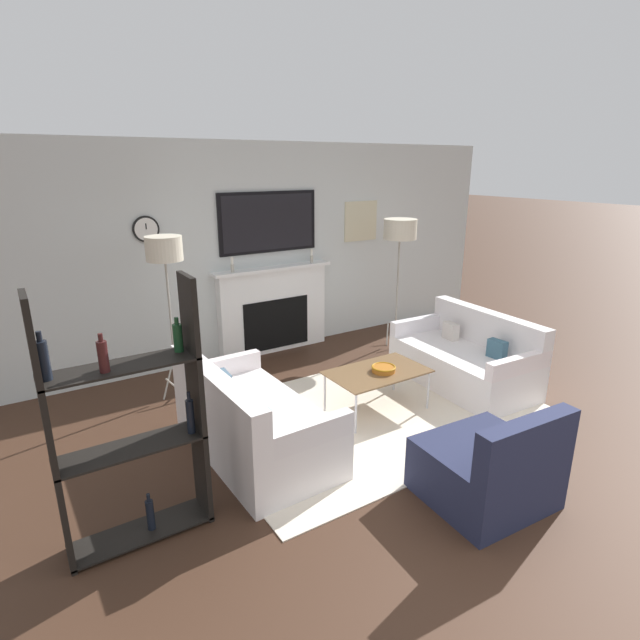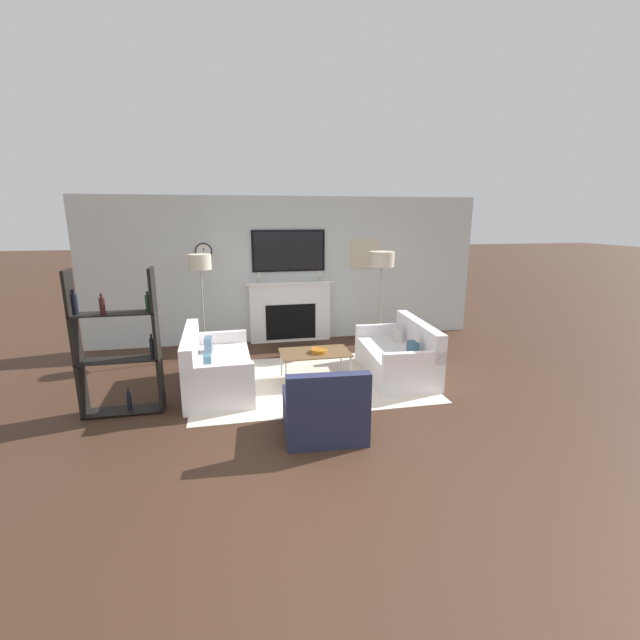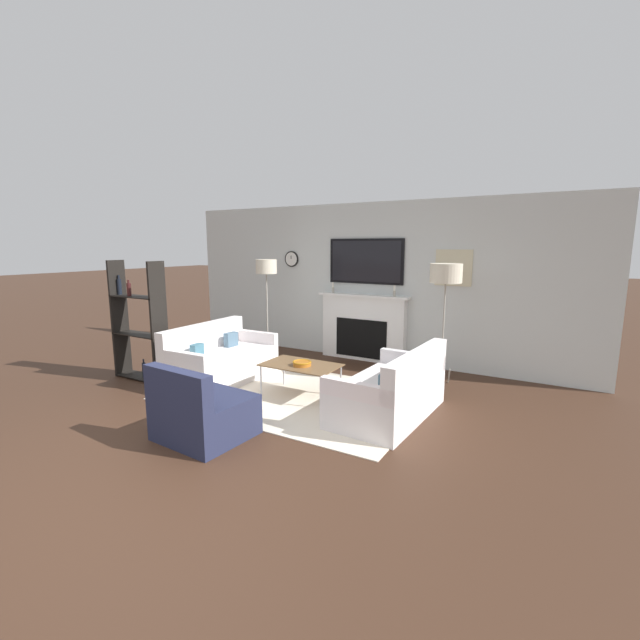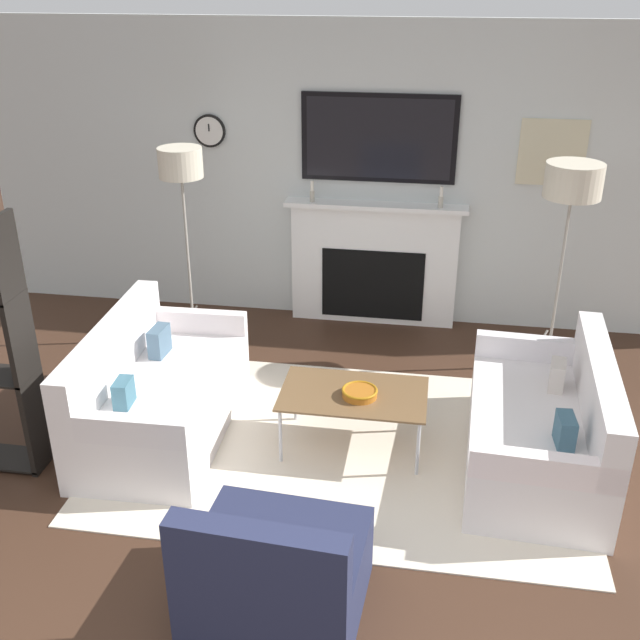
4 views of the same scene
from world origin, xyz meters
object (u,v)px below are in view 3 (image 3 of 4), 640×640
object	(u,v)px
floor_lamp_right	(446,275)
floor_lamp_left	(266,268)
decorative_bowl	(302,363)
couch_left	(220,361)
armchair	(202,413)
coffee_table	(301,366)
couch_right	(391,392)
shelf_unit	(139,324)

from	to	relation	value
floor_lamp_right	floor_lamp_left	bearing A→B (deg)	180.00
decorative_bowl	floor_lamp_left	bearing A→B (deg)	138.64
couch_left	armchair	size ratio (longest dim) A/B	1.84
coffee_table	floor_lamp_right	size ratio (longest dim) A/B	0.57
couch_left	floor_lamp_left	xyz separation A→B (m)	(-0.21, 1.45, 1.30)
couch_right	coffee_table	world-z (taller)	couch_right
couch_left	coffee_table	size ratio (longest dim) A/B	1.67
couch_left	coffee_table	bearing A→B (deg)	0.97
coffee_table	shelf_unit	bearing A→B (deg)	-167.38
armchair	coffee_table	xyz separation A→B (m)	(0.20, 1.57, 0.14)
decorative_bowl	floor_lamp_left	xyz separation A→B (m)	(-1.67, 1.47, 1.12)
couch_left	shelf_unit	distance (m)	1.32
couch_left	coffee_table	distance (m)	1.42
shelf_unit	couch_left	bearing A→B (deg)	26.43
floor_lamp_right	shelf_unit	world-z (taller)	shelf_unit
couch_left	floor_lamp_left	distance (m)	1.96
couch_right	shelf_unit	size ratio (longest dim) A/B	0.93
decorative_bowl	floor_lamp_right	world-z (taller)	floor_lamp_right
armchair	floor_lamp_left	bearing A→B (deg)	115.29
floor_lamp_left	floor_lamp_right	distance (m)	3.10
couch_right	shelf_unit	xyz separation A→B (m)	(-3.76, -0.53, 0.56)
couch_right	decorative_bowl	bearing A→B (deg)	-179.37
floor_lamp_right	shelf_unit	xyz separation A→B (m)	(-3.97, -1.98, -0.74)
couch_right	decorative_bowl	size ratio (longest dim) A/B	6.70
floor_lamp_right	shelf_unit	bearing A→B (deg)	-153.44
coffee_table	floor_lamp_right	bearing A→B (deg)	43.89
couch_left	armchair	distance (m)	1.97
couch_left	armchair	xyz separation A→B (m)	(1.21, -1.55, -0.02)
coffee_table	floor_lamp_left	xyz separation A→B (m)	(-1.62, 1.43, 1.18)
armchair	floor_lamp_right	world-z (taller)	floor_lamp_right
decorative_bowl	floor_lamp_left	world-z (taller)	floor_lamp_left
coffee_table	floor_lamp_right	world-z (taller)	floor_lamp_right
couch_left	couch_right	world-z (taller)	couch_left
floor_lamp_left	decorative_bowl	bearing A→B (deg)	-41.36
coffee_table	floor_lamp_left	world-z (taller)	floor_lamp_left
floor_lamp_left	shelf_unit	size ratio (longest dim) A/B	0.99
armchair	floor_lamp_right	distance (m)	3.68
floor_lamp_left	floor_lamp_right	size ratio (longest dim) A/B	1.00
couch_right	coffee_table	bearing A→B (deg)	178.83
floor_lamp_right	armchair	bearing A→B (deg)	-119.36
armchair	coffee_table	bearing A→B (deg)	82.61
floor_lamp_left	floor_lamp_right	world-z (taller)	floor_lamp_left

